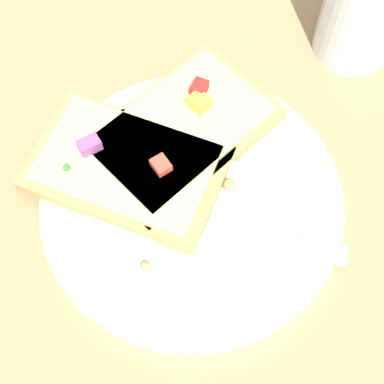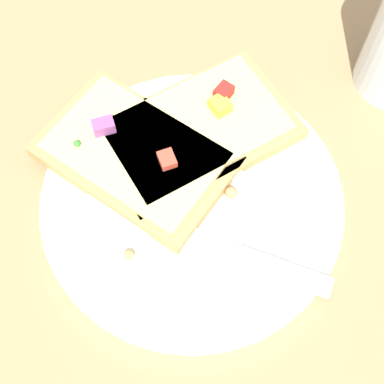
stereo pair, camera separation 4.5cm
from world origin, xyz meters
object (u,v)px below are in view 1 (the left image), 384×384
knife (235,242)px  pizza_slice_corner (181,131)px  plate (192,200)px  pizza_slice_main (127,167)px  fork (202,163)px

knife → pizza_slice_corner: pizza_slice_corner is taller
plate → pizza_slice_corner: pizza_slice_corner is taller
plate → pizza_slice_corner: size_ratio=1.32×
pizza_slice_main → pizza_slice_corner: 0.06m
plate → fork: bearing=-6.2°
fork → plate: bearing=86.4°
plate → pizza_slice_corner: bearing=17.9°
pizza_slice_main → pizza_slice_corner: bearing=59.5°
fork → pizza_slice_main: 0.07m
fork → pizza_slice_main: size_ratio=1.16×
plate → pizza_slice_main: size_ratio=1.44×
pizza_slice_main → plate: bearing=-1.3°
plate → fork: 0.03m
fork → pizza_slice_corner: size_ratio=1.07×
knife → pizza_slice_corner: 0.11m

